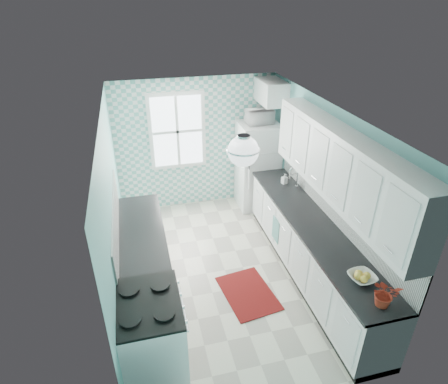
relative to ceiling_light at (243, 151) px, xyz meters
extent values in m
cube|color=silver|center=(0.00, 0.80, -2.33)|extent=(3.00, 4.40, 0.02)
cube|color=white|center=(0.00, 0.80, 0.19)|extent=(3.00, 4.40, 0.02)
cube|color=#6CB8B5|center=(0.00, 3.01, -1.07)|extent=(3.00, 0.02, 2.50)
cube|color=#6CB8B5|center=(0.00, -1.41, -1.07)|extent=(3.00, 0.02, 2.50)
cube|color=#6CB8B5|center=(-1.51, 0.80, -1.07)|extent=(0.02, 4.40, 2.50)
cube|color=#6CB8B5|center=(1.51, 0.80, -1.07)|extent=(0.02, 4.40, 2.50)
cube|color=#62B0A7|center=(0.00, 2.99, -1.07)|extent=(3.00, 0.01, 2.50)
cube|color=white|center=(-0.35, 2.96, -0.77)|extent=(1.04, 0.05, 1.44)
cube|color=white|center=(-0.35, 2.95, -0.77)|extent=(0.90, 0.02, 1.30)
cube|color=white|center=(1.49, 0.40, -1.13)|extent=(0.02, 3.60, 0.51)
cube|color=white|center=(-1.49, 0.73, -1.13)|extent=(0.02, 2.15, 0.51)
cube|color=white|center=(1.33, 0.20, -0.42)|extent=(0.33, 3.20, 0.90)
cube|color=white|center=(1.30, 2.63, -0.07)|extent=(0.40, 0.74, 0.40)
cylinder|color=silver|center=(0.00, 0.00, 0.16)|extent=(0.14, 0.14, 0.04)
cylinder|color=silver|center=(0.00, 0.00, 0.09)|extent=(0.02, 0.02, 0.12)
sphere|color=white|center=(0.00, 0.00, 0.00)|extent=(0.34, 0.34, 0.34)
cube|color=white|center=(1.20, 0.40, -1.87)|extent=(0.60, 3.60, 0.90)
cube|color=black|center=(1.19, 0.40, -1.40)|extent=(0.63, 3.60, 0.04)
cube|color=white|center=(-1.20, 0.73, -1.87)|extent=(0.60, 2.15, 0.90)
cube|color=black|center=(-1.19, 0.73, -1.40)|extent=(0.63, 2.15, 0.04)
cube|color=white|center=(1.11, 2.63, -1.48)|extent=(0.73, 0.69, 1.69)
cube|color=silver|center=(1.11, 2.28, -1.09)|extent=(0.72, 0.01, 0.02)
cube|color=silver|center=(0.81, 2.26, -0.89)|extent=(0.03, 0.03, 0.30)
cube|color=silver|center=(0.81, 2.26, -1.48)|extent=(0.03, 0.03, 0.54)
cube|color=silver|center=(-1.20, -0.69, -1.79)|extent=(0.69, 0.87, 1.04)
cube|color=black|center=(-1.20, -0.69, -1.27)|extent=(0.69, 0.87, 0.03)
cube|color=black|center=(-0.85, -0.69, -1.73)|extent=(0.01, 0.57, 0.34)
cube|color=silver|center=(1.20, 1.43, -1.40)|extent=(0.50, 0.42, 0.12)
cylinder|color=silver|center=(1.38, 1.43, -1.20)|extent=(0.02, 0.02, 0.30)
torus|color=silver|center=(1.31, 1.43, -1.01)|extent=(0.16, 0.02, 0.16)
cube|color=maroon|center=(0.20, 0.23, -2.32)|extent=(0.79, 1.03, 0.02)
cube|color=#61AD98|center=(0.89, 1.00, -1.84)|extent=(0.06, 0.26, 0.39)
imported|color=white|center=(1.20, -0.80, -1.35)|extent=(0.33, 0.33, 0.07)
imported|color=#B41D25|center=(1.20, -1.19, -1.23)|extent=(0.31, 0.28, 0.31)
imported|color=#93A7AF|center=(1.25, 1.64, -1.29)|extent=(0.10, 0.10, 0.18)
imported|color=white|center=(1.11, 2.63, -0.51)|extent=(0.49, 0.35, 0.26)
camera|label=1|loc=(-1.11, -3.57, 1.55)|focal=30.00mm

